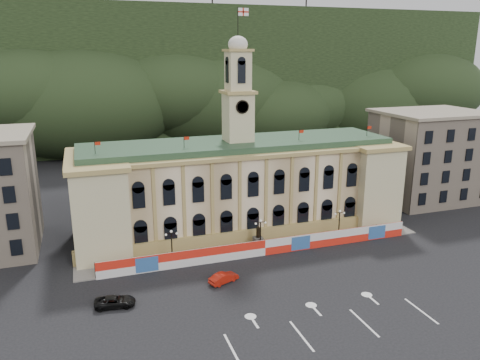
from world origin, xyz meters
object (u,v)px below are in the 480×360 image
object	(u,v)px
statue	(258,241)
lamp_center	(260,232)
red_sedan	(224,278)
black_suv	(115,301)

from	to	relation	value
statue	lamp_center	xyz separation A→B (m)	(0.00, -1.00, 1.89)
statue	lamp_center	size ratio (longest dim) A/B	0.72
lamp_center	red_sedan	distance (m)	12.22
statue	black_suv	xyz separation A→B (m)	(-23.02, -11.03, -0.50)
black_suv	lamp_center	bearing A→B (deg)	-58.40
lamp_center	statue	bearing A→B (deg)	90.00
red_sedan	statue	bearing A→B (deg)	-63.98
statue	lamp_center	bearing A→B (deg)	-90.00
statue	black_suv	distance (m)	25.53
lamp_center	black_suv	size ratio (longest dim) A/B	0.99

